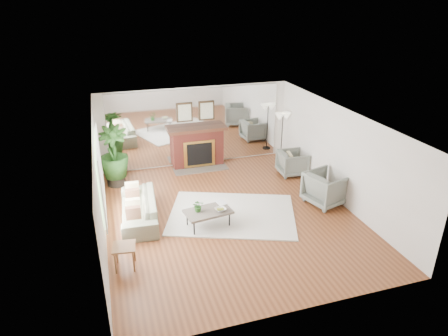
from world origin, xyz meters
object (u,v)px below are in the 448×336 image
object	(u,v)px
sofa	(139,208)
fireplace	(198,146)
potted_ficus	(113,154)
floor_lamp	(283,120)
side_table	(124,249)
armchair_front	(326,188)
armchair_back	(292,163)
coffee_table	(208,212)

from	to	relation	value
sofa	fireplace	bearing A→B (deg)	146.42
fireplace	potted_ficus	bearing A→B (deg)	-165.83
sofa	potted_ficus	xyz separation A→B (m)	(-0.42, 2.16, 0.64)
floor_lamp	fireplace	bearing A→B (deg)	171.39
sofa	floor_lamp	xyz separation A→B (m)	(4.88, 2.41, 1.09)
potted_ficus	floor_lamp	distance (m)	5.32
sofa	potted_ficus	world-z (taller)	potted_ficus
fireplace	side_table	size ratio (longest dim) A/B	4.03
armchair_front	floor_lamp	size ratio (longest dim) A/B	0.59
armchair_back	floor_lamp	xyz separation A→B (m)	(0.11, 1.07, 1.02)
side_table	coffee_table	bearing A→B (deg)	26.40
side_table	floor_lamp	xyz separation A→B (m)	(5.35, 4.22, 0.97)
armchair_back	side_table	bearing A→B (deg)	124.97
armchair_front	floor_lamp	world-z (taller)	floor_lamp
coffee_table	side_table	world-z (taller)	side_table
fireplace	side_table	bearing A→B (deg)	-119.78
side_table	potted_ficus	xyz separation A→B (m)	(0.05, 3.97, 0.52)
armchair_back	potted_ficus	world-z (taller)	potted_ficus
coffee_table	sofa	xyz separation A→B (m)	(-1.53, 0.82, -0.09)
armchair_back	floor_lamp	distance (m)	1.49
sofa	armchair_front	xyz separation A→B (m)	(4.78, -0.60, 0.13)
coffee_table	side_table	distance (m)	2.23
coffee_table	armchair_front	size ratio (longest dim) A/B	1.21
side_table	potted_ficus	size ratio (longest dim) A/B	0.29
sofa	side_table	size ratio (longest dim) A/B	4.12
potted_ficus	floor_lamp	world-z (taller)	potted_ficus
fireplace	side_table	world-z (taller)	fireplace
side_table	armchair_back	bearing A→B (deg)	31.01
fireplace	floor_lamp	xyz separation A→B (m)	(2.70, -0.41, 0.73)
side_table	potted_ficus	distance (m)	4.01
sofa	potted_ficus	bearing A→B (deg)	-164.83
fireplace	potted_ficus	xyz separation A→B (m)	(-2.60, -0.66, 0.28)
sofa	floor_lamp	bearing A→B (deg)	120.43
potted_ficus	armchair_back	bearing A→B (deg)	-9.04
coffee_table	sofa	distance (m)	1.74
sofa	coffee_table	bearing A→B (deg)	65.92
potted_ficus	armchair_front	bearing A→B (deg)	-27.94
armchair_back	side_table	world-z (taller)	armchair_back
sofa	floor_lamp	size ratio (longest dim) A/B	1.28
fireplace	sofa	bearing A→B (deg)	-127.75
armchair_front	side_table	xyz separation A→B (m)	(-5.25, -1.22, -0.01)
sofa	side_table	bearing A→B (deg)	-10.34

